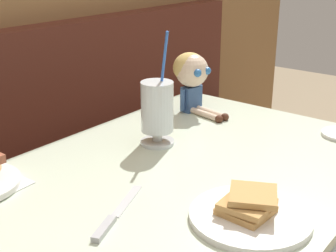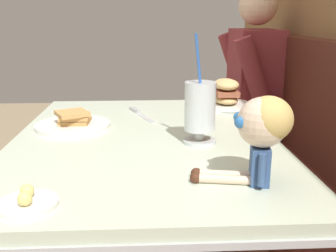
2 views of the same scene
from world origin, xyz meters
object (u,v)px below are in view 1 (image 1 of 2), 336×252
at_px(toast_plate, 250,213).
at_px(milkshake_glass, 157,110).
at_px(seated_doll, 192,74).
at_px(butter_knife, 111,220).

distance_m(toast_plate, milkshake_glass, 0.45).
bearing_deg(milkshake_glass, seated_doll, 17.84).
height_order(milkshake_glass, seated_doll, milkshake_glass).
relative_size(toast_plate, milkshake_glass, 0.79).
bearing_deg(milkshake_glass, toast_plate, -115.50).
height_order(butter_knife, seated_doll, seated_doll).
bearing_deg(butter_knife, toast_plate, -49.25).
relative_size(milkshake_glass, butter_knife, 1.40).
xyz_separation_m(toast_plate, milkshake_glass, (0.19, 0.40, 0.08)).
bearing_deg(toast_plate, milkshake_glass, 64.50).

